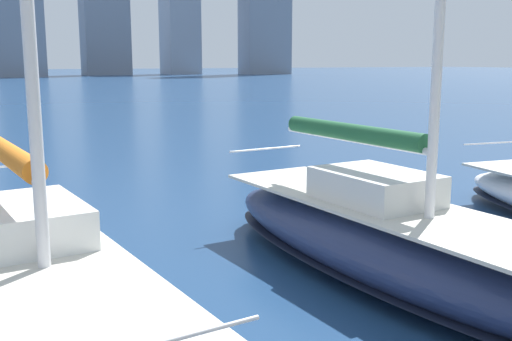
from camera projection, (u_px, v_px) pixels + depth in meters
The scene contains 2 objects.
sailboat_forest at pixel (395, 240), 10.29m from camera, with size 3.00×9.60×12.22m.
sailboat_orange at pixel (34, 287), 8.20m from camera, with size 3.37×9.63×12.37m.
Camera 1 is at (3.42, 0.59, 3.77)m, focal length 42.00 mm.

